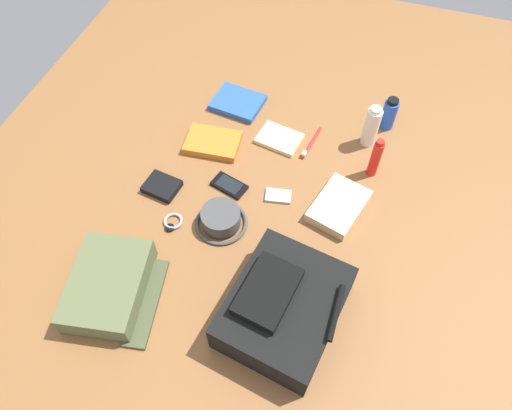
{
  "coord_description": "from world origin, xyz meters",
  "views": [
    {
      "loc": [
        0.79,
        0.26,
        1.26
      ],
      "look_at": [
        0.0,
        0.0,
        0.04
      ],
      "focal_mm": 33.0,
      "sensor_mm": 36.0,
      "label": 1
    }
  ],
  "objects_px": {
    "cell_phone": "(229,185)",
    "toothbrush": "(311,144)",
    "bucket_hat": "(221,219)",
    "sunscreen_spray": "(376,158)",
    "travel_guidebook": "(213,143)",
    "toiletry_pouch": "(110,286)",
    "paperback_novel": "(238,103)",
    "media_player": "(278,196)",
    "backpack": "(284,307)",
    "wristwatch": "(173,222)",
    "notepad": "(279,139)",
    "folded_towel": "(339,206)",
    "toothpaste_tube": "(371,127)",
    "wallet": "(162,186)",
    "deodorant_spray": "(389,114)"
  },
  "relations": [
    {
      "from": "bucket_hat",
      "to": "backpack",
      "type": "bearing_deg",
      "value": 49.4
    },
    {
      "from": "toiletry_pouch",
      "to": "wristwatch",
      "type": "relative_size",
      "value": 4.36
    },
    {
      "from": "deodorant_spray",
      "to": "wristwatch",
      "type": "height_order",
      "value": "deodorant_spray"
    },
    {
      "from": "folded_towel",
      "to": "wristwatch",
      "type": "bearing_deg",
      "value": -66.04
    },
    {
      "from": "cell_phone",
      "to": "folded_towel",
      "type": "height_order",
      "value": "folded_towel"
    },
    {
      "from": "paperback_novel",
      "to": "travel_guidebook",
      "type": "relative_size",
      "value": 0.98
    },
    {
      "from": "bucket_hat",
      "to": "media_player",
      "type": "relative_size",
      "value": 1.8
    },
    {
      "from": "travel_guidebook",
      "to": "cell_phone",
      "type": "height_order",
      "value": "travel_guidebook"
    },
    {
      "from": "backpack",
      "to": "toothpaste_tube",
      "type": "distance_m",
      "value": 0.72
    },
    {
      "from": "toothbrush",
      "to": "paperback_novel",
      "type": "bearing_deg",
      "value": -109.81
    },
    {
      "from": "media_player",
      "to": "toothpaste_tube",
      "type": "bearing_deg",
      "value": 144.67
    },
    {
      "from": "bucket_hat",
      "to": "paperback_novel",
      "type": "xyz_separation_m",
      "value": [
        -0.52,
        -0.13,
        -0.02
      ]
    },
    {
      "from": "toothpaste_tube",
      "to": "notepad",
      "type": "height_order",
      "value": "toothpaste_tube"
    },
    {
      "from": "paperback_novel",
      "to": "notepad",
      "type": "xyz_separation_m",
      "value": [
        0.12,
        0.2,
        -0.0
      ]
    },
    {
      "from": "cell_phone",
      "to": "folded_towel",
      "type": "xyz_separation_m",
      "value": [
        -0.02,
        0.36,
        0.01
      ]
    },
    {
      "from": "cell_phone",
      "to": "bucket_hat",
      "type": "bearing_deg",
      "value": 10.25
    },
    {
      "from": "backpack",
      "to": "media_player",
      "type": "bearing_deg",
      "value": -161.55
    },
    {
      "from": "toiletry_pouch",
      "to": "bucket_hat",
      "type": "xyz_separation_m",
      "value": [
        -0.31,
        0.21,
        -0.01
      ]
    },
    {
      "from": "backpack",
      "to": "toothbrush",
      "type": "height_order",
      "value": "backpack"
    },
    {
      "from": "toiletry_pouch",
      "to": "notepad",
      "type": "bearing_deg",
      "value": 158.03
    },
    {
      "from": "wristwatch",
      "to": "notepad",
      "type": "height_order",
      "value": "notepad"
    },
    {
      "from": "bucket_hat",
      "to": "toothpaste_tube",
      "type": "bearing_deg",
      "value": 142.42
    },
    {
      "from": "toiletry_pouch",
      "to": "folded_towel",
      "type": "distance_m",
      "value": 0.73
    },
    {
      "from": "deodorant_spray",
      "to": "toothbrush",
      "type": "height_order",
      "value": "deodorant_spray"
    },
    {
      "from": "cell_phone",
      "to": "folded_towel",
      "type": "distance_m",
      "value": 0.36
    },
    {
      "from": "toothbrush",
      "to": "wallet",
      "type": "distance_m",
      "value": 0.54
    },
    {
      "from": "toiletry_pouch",
      "to": "bucket_hat",
      "type": "bearing_deg",
      "value": 145.78
    },
    {
      "from": "toiletry_pouch",
      "to": "sunscreen_spray",
      "type": "relative_size",
      "value": 1.95
    },
    {
      "from": "cell_phone",
      "to": "toiletry_pouch",
      "type": "bearing_deg",
      "value": -22.2
    },
    {
      "from": "toiletry_pouch",
      "to": "paperback_novel",
      "type": "distance_m",
      "value": 0.84
    },
    {
      "from": "toiletry_pouch",
      "to": "cell_phone",
      "type": "distance_m",
      "value": 0.5
    },
    {
      "from": "backpack",
      "to": "toothpaste_tube",
      "type": "height_order",
      "value": "toothpaste_tube"
    },
    {
      "from": "toothpaste_tube",
      "to": "media_player",
      "type": "xyz_separation_m",
      "value": [
        0.33,
        -0.23,
        -0.07
      ]
    },
    {
      "from": "cell_phone",
      "to": "media_player",
      "type": "height_order",
      "value": "cell_phone"
    },
    {
      "from": "paperback_novel",
      "to": "wallet",
      "type": "height_order",
      "value": "same"
    },
    {
      "from": "toiletry_pouch",
      "to": "paperback_novel",
      "type": "xyz_separation_m",
      "value": [
        -0.83,
        0.09,
        -0.03
      ]
    },
    {
      "from": "cell_phone",
      "to": "toothbrush",
      "type": "distance_m",
      "value": 0.34
    },
    {
      "from": "deodorant_spray",
      "to": "paperback_novel",
      "type": "height_order",
      "value": "deodorant_spray"
    },
    {
      "from": "sunscreen_spray",
      "to": "travel_guidebook",
      "type": "bearing_deg",
      "value": -84.77
    },
    {
      "from": "travel_guidebook",
      "to": "toothbrush",
      "type": "bearing_deg",
      "value": 107.82
    },
    {
      "from": "travel_guidebook",
      "to": "folded_towel",
      "type": "relative_size",
      "value": 1.0
    },
    {
      "from": "backpack",
      "to": "media_player",
      "type": "height_order",
      "value": "backpack"
    },
    {
      "from": "bucket_hat",
      "to": "folded_towel",
      "type": "height_order",
      "value": "bucket_hat"
    },
    {
      "from": "bucket_hat",
      "to": "toothpaste_tube",
      "type": "distance_m",
      "value": 0.61
    },
    {
      "from": "travel_guidebook",
      "to": "folded_towel",
      "type": "distance_m",
      "value": 0.5
    },
    {
      "from": "wristwatch",
      "to": "notepad",
      "type": "relative_size",
      "value": 0.47
    },
    {
      "from": "toiletry_pouch",
      "to": "wallet",
      "type": "distance_m",
      "value": 0.38
    },
    {
      "from": "sunscreen_spray",
      "to": "paperback_novel",
      "type": "xyz_separation_m",
      "value": [
        -0.17,
        -0.54,
        -0.07
      ]
    },
    {
      "from": "wallet",
      "to": "folded_towel",
      "type": "bearing_deg",
      "value": 108.11
    },
    {
      "from": "wristwatch",
      "to": "toothbrush",
      "type": "bearing_deg",
      "value": 143.67
    }
  ]
}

